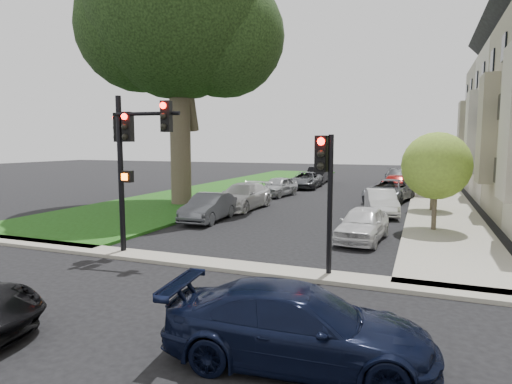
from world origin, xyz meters
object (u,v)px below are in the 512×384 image
(small_tree_a, at_px, (436,166))
(car_parked_4, at_px, (397,177))
(traffic_signal_main, at_px, (131,146))
(car_parked_6, at_px, (243,196))
(car_parked_7, at_px, (278,186))
(car_cross_far, at_px, (298,325))
(car_parked_8, at_px, (306,180))
(car_parked_2, at_px, (389,191))
(small_tree_b, at_px, (433,169))
(car_parked_5, at_px, (209,207))
(car_parked_3, at_px, (395,185))
(car_parked_0, at_px, (363,224))
(car_parked_9, at_px, (317,175))
(small_tree_c, at_px, (431,157))
(car_parked_1, at_px, (381,202))
(eucalyptus, at_px, (177,7))
(traffic_signal_secondary, at_px, (325,179))

(small_tree_a, bearing_deg, car_parked_4, 97.27)
(traffic_signal_main, relative_size, car_parked_6, 1.04)
(traffic_signal_main, distance_m, car_parked_7, 17.59)
(car_cross_far, distance_m, car_parked_8, 29.37)
(car_cross_far, bearing_deg, car_parked_2, -5.99)
(small_tree_b, distance_m, traffic_signal_main, 16.65)
(small_tree_b, bearing_deg, small_tree_a, -90.00)
(traffic_signal_main, height_order, car_cross_far, traffic_signal_main)
(car_parked_7, bearing_deg, car_parked_5, -82.16)
(car_parked_6, bearing_deg, small_tree_b, 18.21)
(car_parked_4, bearing_deg, car_parked_5, -113.45)
(car_parked_3, xyz_separation_m, car_parked_5, (-7.83, -14.40, -0.11))
(traffic_signal_main, xyz_separation_m, car_parked_0, (6.97, 4.99, -3.02))
(small_tree_a, bearing_deg, car_parked_0, -133.35)
(car_parked_2, height_order, car_parked_9, car_parked_9)
(car_parked_4, bearing_deg, car_parked_9, -179.93)
(traffic_signal_main, bearing_deg, car_parked_7, 92.04)
(small_tree_c, height_order, car_parked_9, small_tree_c)
(car_parked_0, bearing_deg, small_tree_c, 85.98)
(car_parked_3, bearing_deg, car_parked_1, -88.52)
(car_parked_4, relative_size, car_parked_5, 1.28)
(car_cross_far, bearing_deg, car_parked_3, -6.45)
(car_parked_6, distance_m, car_parked_7, 6.54)
(car_parked_0, bearing_deg, car_parked_3, 94.06)
(traffic_signal_main, xyz_separation_m, car_parked_7, (-0.62, 17.33, -2.98))
(eucalyptus, xyz_separation_m, car_parked_3, (12.04, 10.11, -10.93))
(car_parked_2, distance_m, car_parked_9, 13.17)
(traffic_signal_secondary, height_order, car_parked_5, traffic_signal_secondary)
(car_parked_5, height_order, car_parked_6, car_parked_6)
(traffic_signal_secondary, relative_size, car_parked_5, 0.97)
(car_parked_5, bearing_deg, eucalyptus, 131.17)
(small_tree_c, bearing_deg, small_tree_a, -90.00)
(eucalyptus, distance_m, car_parked_4, 24.03)
(car_parked_7, bearing_deg, small_tree_a, -35.45)
(traffic_signal_main, height_order, car_parked_9, traffic_signal_main)
(car_parked_4, relative_size, car_parked_6, 1.03)
(car_parked_1, bearing_deg, car_cross_far, -101.29)
(eucalyptus, relative_size, car_parked_1, 4.18)
(car_cross_far, bearing_deg, car_parked_8, 8.20)
(small_tree_c, distance_m, car_parked_6, 14.89)
(small_tree_c, distance_m, car_parked_5, 18.13)
(car_cross_far, height_order, car_parked_5, car_parked_5)
(car_parked_2, relative_size, car_parked_8, 1.04)
(car_parked_5, distance_m, car_parked_8, 16.85)
(car_parked_3, relative_size, car_parked_6, 0.91)
(traffic_signal_main, relative_size, car_parked_0, 1.37)
(car_parked_1, xyz_separation_m, car_parked_6, (-7.66, -0.74, 0.07))
(small_tree_c, relative_size, car_parked_6, 0.83)
(small_tree_c, xyz_separation_m, car_parked_6, (-10.17, -10.67, -2.08))
(eucalyptus, xyz_separation_m, car_parked_5, (4.21, -4.29, -11.04))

